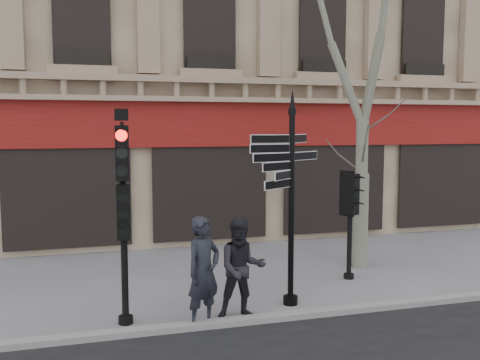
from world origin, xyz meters
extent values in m
plane|color=slate|center=(0.00, 0.00, 0.00)|extent=(80.00, 80.00, 0.00)
cube|color=gray|center=(0.00, -1.40, 0.06)|extent=(80.00, 0.25, 0.12)
cube|color=#68150A|center=(0.00, 4.88, 3.60)|extent=(28.00, 0.25, 1.30)
cube|color=#967F61|center=(0.00, 4.65, 4.57)|extent=(28.00, 0.35, 0.74)
cylinder|color=black|center=(0.37, -0.63, 1.89)|extent=(0.12, 0.12, 3.77)
cylinder|color=black|center=(0.37, -0.63, 0.08)|extent=(0.29, 0.29, 0.17)
cone|color=black|center=(0.37, -0.63, 4.07)|extent=(0.13, 0.13, 0.38)
cylinder|color=black|center=(-2.88, -0.79, 1.77)|extent=(0.12, 0.12, 3.53)
cylinder|color=black|center=(-2.88, -0.79, 0.07)|extent=(0.26, 0.26, 0.14)
cube|color=black|center=(-2.88, -0.79, 2.05)|extent=(0.46, 0.35, 0.96)
cube|color=black|center=(-2.88, -0.79, 3.09)|extent=(0.46, 0.35, 0.96)
sphere|color=#FF0C05|center=(-2.88, -0.79, 3.34)|extent=(0.20, 0.20, 0.20)
cube|color=black|center=(-2.88, -0.79, 3.75)|extent=(0.25, 0.31, 0.20)
cylinder|color=black|center=(2.34, 0.68, 1.23)|extent=(0.12, 0.12, 2.47)
cylinder|color=black|center=(2.34, 0.68, 0.07)|extent=(0.26, 0.26, 0.14)
cube|color=black|center=(2.34, 0.68, 2.00)|extent=(0.50, 0.43, 0.94)
cylinder|color=gray|center=(3.10, 1.57, 1.18)|extent=(0.39, 0.39, 2.37)
cylinder|color=gray|center=(3.10, 1.57, 3.01)|extent=(0.30, 0.30, 1.51)
imported|color=black|center=(-1.55, -1.30, 0.99)|extent=(0.86, 0.77, 1.98)
imported|color=black|center=(-0.78, -1.07, 0.94)|extent=(0.97, 0.79, 1.87)
camera|label=1|loc=(-3.47, -10.32, 3.56)|focal=40.00mm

